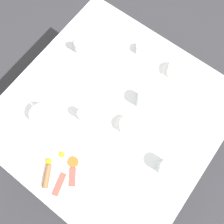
{
  "coord_description": "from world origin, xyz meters",
  "views": [
    {
      "loc": [
        -0.24,
        -0.18,
        1.83
      ],
      "look_at": [
        0.0,
        0.0,
        0.75
      ],
      "focal_mm": 35.0,
      "sensor_mm": 36.0,
      "label": 1
    }
  ],
  "objects_px": {
    "teacup_with_saucer_left": "(175,71)",
    "creamer_jug": "(142,49)",
    "teapot_near": "(44,117)",
    "knife_by_plate": "(122,191)",
    "fork_by_plate": "(120,77)",
    "pepper_grinder": "(78,45)",
    "breakfast_plate": "(60,169)",
    "teacup_with_saucer_right": "(128,126)",
    "salt_grinder": "(81,114)",
    "water_glass_short": "(2,119)",
    "wine_glass_spare": "(144,100)",
    "spoon_for_tea": "(54,72)",
    "fork_spare": "(94,32)",
    "water_glass_tall": "(166,168)"
  },
  "relations": [
    {
      "from": "teacup_with_saucer_left",
      "to": "creamer_jug",
      "type": "bearing_deg",
      "value": 89.16
    },
    {
      "from": "teapot_near",
      "to": "knife_by_plate",
      "type": "bearing_deg",
      "value": -177.3
    },
    {
      "from": "fork_by_plate",
      "to": "pepper_grinder",
      "type": "bearing_deg",
      "value": 91.02
    },
    {
      "from": "breakfast_plate",
      "to": "fork_by_plate",
      "type": "height_order",
      "value": "breakfast_plate"
    },
    {
      "from": "teacup_with_saucer_right",
      "to": "teacup_with_saucer_left",
      "type": "bearing_deg",
      "value": -3.7
    },
    {
      "from": "salt_grinder",
      "to": "fork_by_plate",
      "type": "distance_m",
      "value": 0.3
    },
    {
      "from": "breakfast_plate",
      "to": "teacup_with_saucer_left",
      "type": "distance_m",
      "value": 0.78
    },
    {
      "from": "teacup_with_saucer_left",
      "to": "water_glass_short",
      "type": "relative_size",
      "value": 1.2
    },
    {
      "from": "salt_grinder",
      "to": "fork_by_plate",
      "type": "relative_size",
      "value": 0.58
    },
    {
      "from": "teacup_with_saucer_left",
      "to": "wine_glass_spare",
      "type": "relative_size",
      "value": 1.41
    },
    {
      "from": "teapot_near",
      "to": "spoon_for_tea",
      "type": "bearing_deg",
      "value": -48.82
    },
    {
      "from": "wine_glass_spare",
      "to": "fork_spare",
      "type": "distance_m",
      "value": 0.51
    },
    {
      "from": "wine_glass_spare",
      "to": "salt_grinder",
      "type": "height_order",
      "value": "salt_grinder"
    },
    {
      "from": "pepper_grinder",
      "to": "salt_grinder",
      "type": "bearing_deg",
      "value": -138.18
    },
    {
      "from": "salt_grinder",
      "to": "knife_by_plate",
      "type": "distance_m",
      "value": 0.42
    },
    {
      "from": "knife_by_plate",
      "to": "fork_spare",
      "type": "relative_size",
      "value": 1.13
    },
    {
      "from": "water_glass_tall",
      "to": "salt_grinder",
      "type": "xyz_separation_m",
      "value": [
        -0.04,
        0.48,
        0.01
      ]
    },
    {
      "from": "water_glass_tall",
      "to": "fork_spare",
      "type": "xyz_separation_m",
      "value": [
        0.4,
        0.75,
        -0.05
      ]
    },
    {
      "from": "teapot_near",
      "to": "salt_grinder",
      "type": "xyz_separation_m",
      "value": [
        0.12,
        -0.14,
        -0.0
      ]
    },
    {
      "from": "pepper_grinder",
      "to": "salt_grinder",
      "type": "xyz_separation_m",
      "value": [
        -0.29,
        -0.26,
        0.0
      ]
    },
    {
      "from": "creamer_jug",
      "to": "teacup_with_saucer_left",
      "type": "bearing_deg",
      "value": -90.84
    },
    {
      "from": "fork_by_plate",
      "to": "fork_spare",
      "type": "height_order",
      "value": "same"
    },
    {
      "from": "pepper_grinder",
      "to": "fork_by_plate",
      "type": "relative_size",
      "value": 0.58
    },
    {
      "from": "teacup_with_saucer_right",
      "to": "salt_grinder",
      "type": "relative_size",
      "value": 1.32
    },
    {
      "from": "teapot_near",
      "to": "salt_grinder",
      "type": "bearing_deg",
      "value": -130.82
    },
    {
      "from": "breakfast_plate",
      "to": "fork_by_plate",
      "type": "xyz_separation_m",
      "value": [
        0.57,
        0.06,
        -0.01
      ]
    },
    {
      "from": "breakfast_plate",
      "to": "creamer_jug",
      "type": "distance_m",
      "value": 0.77
    },
    {
      "from": "teacup_with_saucer_right",
      "to": "spoon_for_tea",
      "type": "distance_m",
      "value": 0.51
    },
    {
      "from": "water_glass_tall",
      "to": "water_glass_short",
      "type": "height_order",
      "value": "water_glass_short"
    },
    {
      "from": "water_glass_short",
      "to": "fork_spare",
      "type": "height_order",
      "value": "water_glass_short"
    },
    {
      "from": "breakfast_plate",
      "to": "teacup_with_saucer_left",
      "type": "xyz_separation_m",
      "value": [
        0.77,
        -0.17,
        0.02
      ]
    },
    {
      "from": "wine_glass_spare",
      "to": "knife_by_plate",
      "type": "height_order",
      "value": "wine_glass_spare"
    },
    {
      "from": "teacup_with_saucer_left",
      "to": "water_glass_short",
      "type": "xyz_separation_m",
      "value": [
        -0.75,
        0.54,
        0.03
      ]
    },
    {
      "from": "teacup_with_saucer_right",
      "to": "salt_grinder",
      "type": "bearing_deg",
      "value": 113.2
    },
    {
      "from": "teacup_with_saucer_right",
      "to": "spoon_for_tea",
      "type": "bearing_deg",
      "value": 88.95
    },
    {
      "from": "water_glass_tall",
      "to": "pepper_grinder",
      "type": "bearing_deg",
      "value": 71.14
    },
    {
      "from": "teapot_near",
      "to": "knife_by_plate",
      "type": "distance_m",
      "value": 0.52
    },
    {
      "from": "water_glass_short",
      "to": "fork_by_plate",
      "type": "relative_size",
      "value": 0.63
    },
    {
      "from": "pepper_grinder",
      "to": "fork_by_plate",
      "type": "bearing_deg",
      "value": -88.98
    },
    {
      "from": "teapot_near",
      "to": "pepper_grinder",
      "type": "height_order",
      "value": "teapot_near"
    },
    {
      "from": "spoon_for_tea",
      "to": "pepper_grinder",
      "type": "bearing_deg",
      "value": -8.18
    },
    {
      "from": "teacup_with_saucer_left",
      "to": "salt_grinder",
      "type": "height_order",
      "value": "salt_grinder"
    },
    {
      "from": "water_glass_tall",
      "to": "water_glass_short",
      "type": "bearing_deg",
      "value": 110.51
    },
    {
      "from": "teacup_with_saucer_right",
      "to": "pepper_grinder",
      "type": "bearing_deg",
      "value": 67.66
    },
    {
      "from": "fork_spare",
      "to": "breakfast_plate",
      "type": "bearing_deg",
      "value": -153.93
    },
    {
      "from": "teacup_with_saucer_right",
      "to": "creamer_jug",
      "type": "distance_m",
      "value": 0.45
    },
    {
      "from": "water_glass_tall",
      "to": "creamer_jug",
      "type": "distance_m",
      "value": 0.65
    },
    {
      "from": "breakfast_plate",
      "to": "creamer_jug",
      "type": "height_order",
      "value": "creamer_jug"
    },
    {
      "from": "breakfast_plate",
      "to": "water_glass_short",
      "type": "relative_size",
      "value": 2.33
    },
    {
      "from": "creamer_jug",
      "to": "salt_grinder",
      "type": "bearing_deg",
      "value": 177.17
    }
  ]
}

